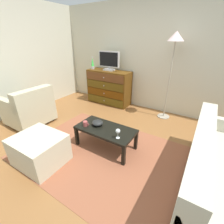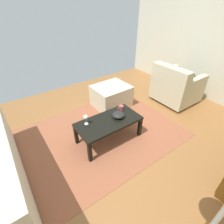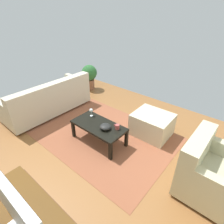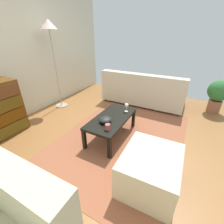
# 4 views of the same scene
# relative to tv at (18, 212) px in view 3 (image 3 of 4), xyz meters

# --- Properties ---
(ground_plane) EXTENTS (5.39, 4.51, 0.05)m
(ground_plane) POSITION_rel_tv_xyz_m (0.92, -1.73, -1.20)
(ground_plane) COLOR #915E32
(area_rug) EXTENTS (2.60, 1.90, 0.01)m
(area_rug) POSITION_rel_tv_xyz_m (1.12, -1.93, -1.17)
(area_rug) COLOR #945338
(area_rug) RESTS_ON ground_plane
(tv) EXTENTS (0.60, 0.18, 0.49)m
(tv) POSITION_rel_tv_xyz_m (0.00, 0.00, 0.00)
(tv) COLOR silver
(tv) RESTS_ON dresser
(coffee_table) EXTENTS (0.99, 0.49, 0.37)m
(coffee_table) POSITION_rel_tv_xyz_m (1.07, -1.75, -0.85)
(coffee_table) COLOR black
(coffee_table) RESTS_ON ground_plane
(wine_glass) EXTENTS (0.07, 0.07, 0.16)m
(wine_glass) POSITION_rel_tv_xyz_m (1.38, -1.87, -0.68)
(wine_glass) COLOR silver
(wine_glass) RESTS_ON coffee_table
(mug) EXTENTS (0.11, 0.08, 0.08)m
(mug) POSITION_rel_tv_xyz_m (0.74, -1.86, -0.76)
(mug) COLOR #A94B48
(mug) RESTS_ON coffee_table
(bowl_decorative) EXTENTS (0.19, 0.19, 0.09)m
(bowl_decorative) POSITION_rel_tv_xyz_m (0.90, -1.73, -0.76)
(bowl_decorative) COLOR black
(bowl_decorative) RESTS_ON coffee_table
(couch_large) EXTENTS (0.85, 1.95, 0.79)m
(couch_large) POSITION_rel_tv_xyz_m (2.70, -1.76, -0.86)
(couch_large) COLOR #332319
(couch_large) RESTS_ON ground_plane
(armchair) EXTENTS (0.80, 0.81, 0.82)m
(armchair) POSITION_rel_tv_xyz_m (-0.78, -1.93, -0.82)
(armchair) COLOR #332319
(armchair) RESTS_ON ground_plane
(ottoman) EXTENTS (0.71, 0.62, 0.44)m
(ottoman) POSITION_rel_tv_xyz_m (0.45, -2.57, -0.95)
(ottoman) COLOR beige
(ottoman) RESTS_ON ground_plane
(potted_plant) EXTENTS (0.44, 0.44, 0.72)m
(potted_plant) POSITION_rel_tv_xyz_m (2.96, -3.33, -0.74)
(potted_plant) COLOR brown
(potted_plant) RESTS_ON ground_plane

